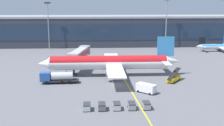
# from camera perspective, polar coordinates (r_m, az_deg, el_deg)

# --- Properties ---
(ground_plane) EXTENTS (700.00, 700.00, 0.00)m
(ground_plane) POSITION_cam_1_polar(r_m,az_deg,el_deg) (79.07, 1.02, -4.46)
(ground_plane) COLOR slate
(apron_lead_in_line) EXTENTS (5.28, 79.86, 0.01)m
(apron_lead_in_line) POSITION_cam_1_polar(r_m,az_deg,el_deg) (81.22, 2.90, -4.02)
(apron_lead_in_line) COLOR yellow
(apron_lead_in_line) RESTS_ON ground_plane
(terminal_building) EXTENTS (193.92, 18.93, 15.56)m
(terminal_building) POSITION_cam_1_polar(r_m,az_deg,el_deg) (151.04, -7.19, 6.44)
(terminal_building) COLOR #2D333D
(terminal_building) RESTS_ON ground_plane
(main_airliner) EXTENTS (43.90, 34.64, 12.15)m
(main_airliner) POSITION_cam_1_polar(r_m,az_deg,el_deg) (87.97, -0.51, 0.10)
(main_airliner) COLOR white
(main_airliner) RESTS_ON ground_plane
(jet_bridge) EXTENTS (7.01, 18.76, 6.92)m
(jet_bridge) POSITION_cam_1_polar(r_m,az_deg,el_deg) (97.82, -6.40, 1.82)
(jet_bridge) COLOR #B2B7BC
(jet_bridge) RESTS_ON ground_plane
(fuel_tanker) EXTENTS (10.89, 3.02, 3.25)m
(fuel_tanker) POSITION_cam_1_polar(r_m,az_deg,el_deg) (81.89, -10.99, -2.83)
(fuel_tanker) COLOR #232326
(fuel_tanker) RESTS_ON ground_plane
(belt_loader) EXTENTS (5.30, 6.25, 3.49)m
(belt_loader) POSITION_cam_1_polar(r_m,az_deg,el_deg) (84.33, 12.28, -2.98)
(belt_loader) COLOR yellow
(belt_loader) RESTS_ON ground_plane
(crew_van) EXTENTS (5.11, 4.92, 2.30)m
(crew_van) POSITION_cam_1_polar(r_m,az_deg,el_deg) (72.80, 6.79, -4.94)
(crew_van) COLOR white
(crew_van) RESTS_ON ground_plane
(baggage_cart_0) EXTENTS (1.64, 2.67, 1.48)m
(baggage_cart_0) POSITION_cam_1_polar(r_m,az_deg,el_deg) (61.42, -5.05, -8.71)
(baggage_cart_0) COLOR #B2B7BC
(baggage_cart_0) RESTS_ON ground_plane
(baggage_cart_1) EXTENTS (1.64, 2.67, 1.48)m
(baggage_cart_1) POSITION_cam_1_polar(r_m,az_deg,el_deg) (61.42, -2.03, -8.67)
(baggage_cart_1) COLOR #595B60
(baggage_cart_1) RESTS_ON ground_plane
(baggage_cart_2) EXTENTS (1.64, 2.67, 1.48)m
(baggage_cart_2) POSITION_cam_1_polar(r_m,az_deg,el_deg) (61.58, 0.98, -8.61)
(baggage_cart_2) COLOR #B2B7BC
(baggage_cart_2) RESTS_ON ground_plane
(baggage_cart_3) EXTENTS (1.64, 2.67, 1.48)m
(baggage_cart_3) POSITION_cam_1_polar(r_m,az_deg,el_deg) (61.91, 3.97, -8.52)
(baggage_cart_3) COLOR gray
(baggage_cart_3) RESTS_ON ground_plane
(baggage_cart_4) EXTENTS (1.64, 2.67, 1.48)m
(baggage_cart_4) POSITION_cam_1_polar(r_m,az_deg,el_deg) (62.40, 6.91, -8.41)
(baggage_cart_4) COLOR gray
(baggage_cart_4) RESTS_ON ground_plane
(commuter_jet_near) EXTENTS (24.49, 19.37, 6.74)m
(commuter_jet_near) POSITION_cam_1_polar(r_m,az_deg,el_deg) (141.50, 21.21, 3.08)
(commuter_jet_near) COLOR silver
(commuter_jet_near) RESTS_ON ground_plane
(apron_light_mast_0) EXTENTS (2.80, 0.50, 22.56)m
(apron_light_mast_0) POSITION_cam_1_polar(r_m,az_deg,el_deg) (140.19, -12.67, 8.04)
(apron_light_mast_0) COLOR gray
(apron_light_mast_0) RESTS_ON ground_plane
(apron_light_mast_2) EXTENTS (2.80, 0.50, 24.18)m
(apron_light_mast_2) POSITION_cam_1_polar(r_m,az_deg,el_deg) (142.36, 10.85, 8.51)
(apron_light_mast_2) COLOR gray
(apron_light_mast_2) RESTS_ON ground_plane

